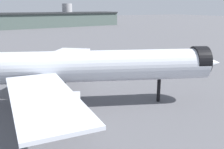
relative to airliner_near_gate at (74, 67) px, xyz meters
The scene contains 3 objects.
ground 7.78m from the airliner_near_gate, 169.25° to the right, with size 900.00×900.00×0.00m, color #56565B.
airliner_near_gate is the anchor object (origin of this frame).
baggage_cart_trailing 33.95m from the airliner_near_gate, 105.09° to the left, with size 2.44×2.74×1.82m.
Camera 1 is at (-13.36, -41.55, 17.81)m, focal length 40.51 mm.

